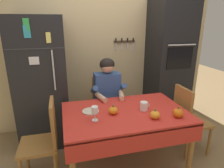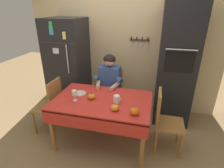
% 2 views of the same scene
% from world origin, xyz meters
% --- Properties ---
extents(ground_plane, '(10.00, 10.00, 0.00)m').
position_xyz_m(ground_plane, '(0.00, 0.00, 0.00)').
color(ground_plane, '#93754C').
rests_on(ground_plane, ground).
extents(back_wall_assembly, '(3.70, 0.13, 2.60)m').
position_xyz_m(back_wall_assembly, '(0.05, 1.35, 1.30)').
color(back_wall_assembly, '#D1B784').
rests_on(back_wall_assembly, ground).
extents(refrigerator, '(0.68, 0.71, 1.80)m').
position_xyz_m(refrigerator, '(-0.95, 0.96, 0.90)').
color(refrigerator, black).
rests_on(refrigerator, ground).
extents(wall_oven, '(0.60, 0.64, 2.10)m').
position_xyz_m(wall_oven, '(1.05, 1.00, 1.05)').
color(wall_oven, black).
rests_on(wall_oven, ground).
extents(dining_table, '(1.40, 0.90, 0.74)m').
position_xyz_m(dining_table, '(0.00, 0.08, 0.66)').
color(dining_table, '#9E6B33').
rests_on(dining_table, ground).
extents(chair_behind_person, '(0.40, 0.40, 0.93)m').
position_xyz_m(chair_behind_person, '(-0.06, 0.87, 0.51)').
color(chair_behind_person, '#9E6B33').
rests_on(chair_behind_person, ground).
extents(seated_person, '(0.47, 0.55, 1.25)m').
position_xyz_m(seated_person, '(-0.06, 0.68, 0.74)').
color(seated_person, '#38384C').
rests_on(seated_person, ground).
extents(chair_right_side, '(0.40, 0.40, 0.93)m').
position_xyz_m(chair_right_side, '(0.90, 0.16, 0.51)').
color(chair_right_side, '#9E6B33').
rests_on(chair_right_side, ground).
extents(chair_left_side, '(0.40, 0.40, 0.93)m').
position_xyz_m(chair_left_side, '(-0.90, 0.15, 0.51)').
color(chair_left_side, '#9E6B33').
rests_on(chair_left_side, ground).
extents(coffee_mug, '(0.11, 0.09, 0.10)m').
position_xyz_m(coffee_mug, '(0.22, 0.07, 0.79)').
color(coffee_mug, white).
rests_on(coffee_mug, dining_table).
extents(wine_glass, '(0.07, 0.07, 0.16)m').
position_xyz_m(wine_glass, '(-0.37, -0.02, 0.85)').
color(wine_glass, white).
rests_on(wine_glass, dining_table).
extents(pumpkin_large, '(0.10, 0.10, 0.11)m').
position_xyz_m(pumpkin_large, '(0.25, -0.15, 0.78)').
color(pumpkin_large, orange).
rests_on(pumpkin_large, dining_table).
extents(pumpkin_medium, '(0.11, 0.11, 0.11)m').
position_xyz_m(pumpkin_medium, '(-0.15, 0.07, 0.78)').
color(pumpkin_medium, orange).
rests_on(pumpkin_medium, dining_table).
extents(pumpkin_small, '(0.11, 0.11, 0.12)m').
position_xyz_m(pumpkin_small, '(0.50, -0.18, 0.79)').
color(pumpkin_small, orange).
rests_on(pumpkin_small, dining_table).
extents(serving_tray, '(0.19, 0.19, 0.02)m').
position_xyz_m(serving_tray, '(-0.39, 0.18, 0.75)').
color(serving_tray, beige).
rests_on(serving_tray, dining_table).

